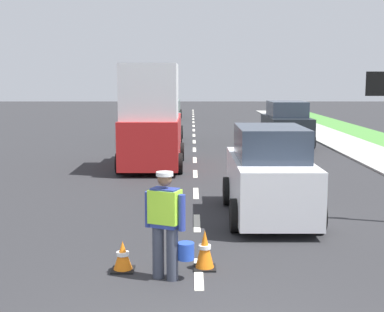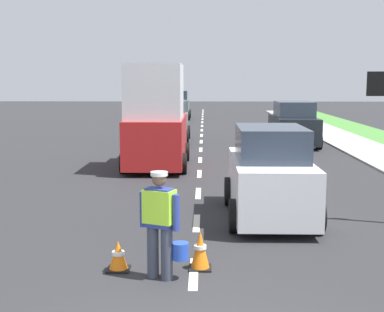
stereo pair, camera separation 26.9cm
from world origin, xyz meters
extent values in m
plane|color=#28282B|center=(0.00, 21.00, 0.00)|extent=(96.00, 96.00, 0.00)
cube|color=silver|center=(0.00, 2.70, 0.01)|extent=(0.14, 1.40, 0.01)
cube|color=silver|center=(0.00, 5.70, 0.01)|extent=(0.14, 1.40, 0.01)
cube|color=silver|center=(0.00, 8.70, 0.01)|extent=(0.14, 1.40, 0.01)
cube|color=silver|center=(0.00, 11.70, 0.01)|extent=(0.14, 1.40, 0.01)
cube|color=silver|center=(0.00, 14.70, 0.01)|extent=(0.14, 1.40, 0.01)
cube|color=silver|center=(0.00, 17.70, 0.01)|extent=(0.14, 1.40, 0.01)
cube|color=silver|center=(0.00, 20.70, 0.01)|extent=(0.14, 1.40, 0.01)
cube|color=silver|center=(0.00, 23.70, 0.01)|extent=(0.14, 1.40, 0.01)
cube|color=silver|center=(0.00, 26.70, 0.01)|extent=(0.14, 1.40, 0.01)
cube|color=silver|center=(0.00, 29.70, 0.01)|extent=(0.14, 1.40, 0.01)
cube|color=silver|center=(0.00, 32.70, 0.01)|extent=(0.14, 1.40, 0.01)
cube|color=silver|center=(0.00, 35.70, 0.01)|extent=(0.14, 1.40, 0.01)
cube|color=silver|center=(0.00, 38.70, 0.01)|extent=(0.14, 1.40, 0.01)
cube|color=silver|center=(0.00, 41.70, 0.01)|extent=(0.14, 1.40, 0.01)
cube|color=silver|center=(0.00, 44.70, 0.01)|extent=(0.14, 1.40, 0.01)
cube|color=silver|center=(0.00, 47.70, 0.01)|extent=(0.14, 1.40, 0.01)
cylinder|color=#383D4C|center=(-0.63, 2.53, 0.41)|extent=(0.18, 0.18, 0.82)
cylinder|color=#383D4C|center=(-0.40, 2.44, 0.41)|extent=(0.18, 0.18, 0.82)
cube|color=navy|center=(-0.52, 2.49, 1.12)|extent=(0.46, 0.38, 0.60)
cube|color=#A5EA33|center=(-0.52, 2.49, 1.14)|extent=(0.53, 0.44, 0.51)
cylinder|color=navy|center=(-0.77, 2.60, 1.07)|extent=(0.11, 0.11, 0.55)
cylinder|color=navy|center=(-0.26, 2.38, 1.07)|extent=(0.11, 0.11, 0.55)
sphere|color=brown|center=(-0.52, 2.49, 1.56)|extent=(0.22, 0.22, 0.22)
cylinder|color=silver|center=(-0.52, 2.49, 1.64)|extent=(0.26, 0.26, 0.06)
cylinder|color=#2347B7|center=(-0.20, 2.46, 0.45)|extent=(0.26, 0.26, 0.26)
cube|color=black|center=(0.10, 2.93, 0.01)|extent=(0.36, 0.36, 0.03)
cone|color=orange|center=(0.10, 2.93, 0.34)|extent=(0.30, 0.30, 0.61)
cylinder|color=white|center=(0.10, 2.93, 0.37)|extent=(0.20, 0.20, 0.06)
cube|color=black|center=(-1.21, 2.84, 0.01)|extent=(0.36, 0.36, 0.03)
cone|color=orange|center=(-1.21, 2.84, 0.26)|extent=(0.30, 0.30, 0.46)
cylinder|color=white|center=(-1.21, 2.84, 0.28)|extent=(0.20, 0.20, 0.06)
cube|color=red|center=(-1.49, 13.15, 0.96)|extent=(1.90, 4.60, 1.56)
cube|color=#2D3847|center=(-1.49, 13.96, 2.09)|extent=(1.67, 1.61, 0.70)
cube|color=silver|center=(-1.49, 12.35, 2.64)|extent=(1.80, 2.53, 1.80)
cylinder|color=black|center=(-0.52, 11.73, 0.34)|extent=(0.22, 0.68, 0.68)
cylinder|color=black|center=(-2.46, 11.73, 0.34)|extent=(0.22, 0.68, 0.68)
cylinder|color=black|center=(-0.52, 14.58, 0.34)|extent=(0.22, 0.68, 0.68)
cylinder|color=black|center=(-2.46, 14.58, 0.34)|extent=(0.22, 0.68, 0.68)
cube|color=silver|center=(1.60, 6.23, 0.75)|extent=(1.62, 3.85, 1.15)
cube|color=#2D3847|center=(1.60, 6.14, 1.68)|extent=(1.42, 2.12, 0.70)
cylinder|color=black|center=(0.77, 7.42, 0.34)|extent=(0.22, 0.68, 0.68)
cylinder|color=black|center=(2.43, 7.42, 0.34)|extent=(0.22, 0.68, 0.68)
cylinder|color=black|center=(0.77, 5.04, 0.34)|extent=(0.22, 0.68, 0.68)
cylinder|color=black|center=(2.43, 5.04, 0.34)|extent=(0.22, 0.68, 0.68)
cube|color=slate|center=(-1.53, 20.95, 0.74)|extent=(1.63, 4.02, 1.13)
cube|color=#2D3847|center=(-1.53, 21.06, 1.66)|extent=(1.44, 2.21, 0.70)
cylinder|color=black|center=(-0.69, 19.71, 0.34)|extent=(0.22, 0.68, 0.68)
cylinder|color=black|center=(-2.37, 19.71, 0.34)|extent=(0.22, 0.68, 0.68)
cylinder|color=black|center=(-0.69, 22.20, 0.34)|extent=(0.22, 0.68, 0.68)
cylinder|color=black|center=(-2.37, 22.20, 0.34)|extent=(0.22, 0.68, 0.68)
cube|color=black|center=(4.25, 19.29, 0.76)|extent=(1.81, 4.14, 1.16)
cube|color=#2D3847|center=(4.25, 19.18, 1.69)|extent=(1.60, 2.28, 0.70)
cylinder|color=black|center=(3.32, 20.57, 0.34)|extent=(0.22, 0.68, 0.68)
cylinder|color=black|center=(5.17, 20.57, 0.34)|extent=(0.22, 0.68, 0.68)
cylinder|color=black|center=(3.32, 18.00, 0.34)|extent=(0.22, 0.68, 0.68)
cylinder|color=black|center=(5.17, 18.00, 0.34)|extent=(0.22, 0.68, 0.68)
cube|color=slate|center=(-1.94, 35.83, 0.82)|extent=(1.76, 3.88, 1.29)
cube|color=#2D3847|center=(-1.94, 35.92, 1.82)|extent=(1.55, 2.13, 0.70)
cylinder|color=black|center=(-1.04, 34.62, 0.34)|extent=(0.22, 0.68, 0.68)
cylinder|color=black|center=(-2.84, 34.62, 0.34)|extent=(0.22, 0.68, 0.68)
cylinder|color=black|center=(-1.04, 37.03, 0.34)|extent=(0.22, 0.68, 0.68)
cylinder|color=black|center=(-2.84, 37.03, 0.34)|extent=(0.22, 0.68, 0.68)
camera|label=1|loc=(-0.11, -5.41, 3.04)|focal=50.15mm
camera|label=2|loc=(0.16, -5.40, 3.04)|focal=50.15mm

